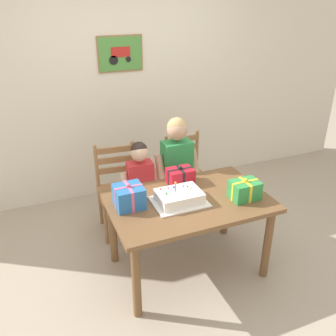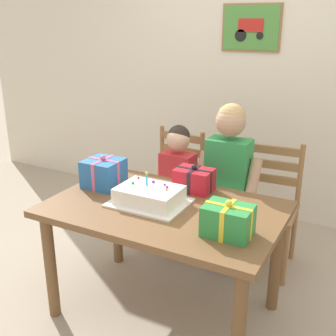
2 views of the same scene
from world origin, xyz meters
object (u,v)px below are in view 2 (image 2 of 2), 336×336
at_px(gift_box_corner_small, 104,173).
at_px(chair_left, 172,187).
at_px(child_younger, 178,180).
at_px(birthday_cake, 149,196).
at_px(gift_box_beside_cake, 228,221).
at_px(chair_right, 267,206).
at_px(child_older, 228,174).
at_px(gift_box_red_large, 194,180).
at_px(dining_table, 164,222).

xyz_separation_m(gift_box_corner_small, chair_left, (0.10, 0.75, -0.35)).
xyz_separation_m(chair_left, child_younger, (0.16, -0.22, 0.17)).
xyz_separation_m(gift_box_corner_small, child_younger, (0.27, 0.53, -0.18)).
bearing_deg(chair_left, birthday_cake, -71.00).
bearing_deg(child_younger, gift_box_beside_cake, -49.28).
distance_m(birthday_cake, chair_left, 0.96).
bearing_deg(chair_left, chair_right, 0.00).
bearing_deg(birthday_cake, child_younger, 101.72).
height_order(chair_left, child_older, child_older).
distance_m(gift_box_red_large, gift_box_corner_small, 0.58).
relative_size(gift_box_red_large, gift_box_beside_cake, 0.98).
bearing_deg(child_older, chair_right, 43.99).
bearing_deg(gift_box_corner_small, chair_left, 82.19).
bearing_deg(chair_left, gift_box_beside_cake, -50.24).
xyz_separation_m(gift_box_beside_cake, child_older, (-0.28, 0.78, -0.06)).
relative_size(dining_table, gift_box_corner_small, 5.77).
relative_size(gift_box_corner_small, child_younger, 0.22).
height_order(birthday_cake, gift_box_beside_cake, birthday_cake).
bearing_deg(chair_left, child_older, -22.24).
height_order(chair_left, child_younger, child_younger).
bearing_deg(gift_box_red_large, gift_box_beside_cake, -49.04).
xyz_separation_m(dining_table, gift_box_corner_small, (-0.49, 0.09, 0.19)).
bearing_deg(child_older, birthday_cake, -111.83).
xyz_separation_m(birthday_cake, child_older, (0.25, 0.63, -0.03)).
relative_size(birthday_cake, chair_right, 0.48).
bearing_deg(gift_box_red_large, chair_right, 58.18).
relative_size(gift_box_corner_small, child_older, 0.19).
bearing_deg(birthday_cake, child_older, 68.17).
height_order(birthday_cake, gift_box_corner_small, gift_box_corner_small).
relative_size(dining_table, child_older, 1.09).
height_order(birthday_cake, chair_left, same).
xyz_separation_m(chair_right, child_older, (-0.23, -0.22, 0.28)).
xyz_separation_m(dining_table, gift_box_red_large, (0.05, 0.30, 0.17)).
height_order(birthday_cake, gift_box_red_large, birthday_cake).
relative_size(dining_table, birthday_cake, 3.06).
relative_size(dining_table, gift_box_beside_cake, 5.52).
bearing_deg(birthday_cake, gift_box_corner_small, 165.60).
height_order(dining_table, child_older, child_older).
bearing_deg(gift_box_beside_cake, chair_right, 92.92).
height_order(birthday_cake, chair_right, same).
xyz_separation_m(gift_box_red_large, chair_left, (-0.44, 0.55, -0.33)).
xyz_separation_m(dining_table, child_older, (0.16, 0.62, 0.12)).
relative_size(dining_table, chair_right, 1.46).
relative_size(birthday_cake, gift_box_red_large, 1.85).
distance_m(dining_table, child_younger, 0.66).
distance_m(child_older, child_younger, 0.40).
bearing_deg(birthday_cake, chair_left, 109.00).
relative_size(gift_box_corner_small, chair_left, 0.25).
bearing_deg(chair_left, child_younger, -53.80).
height_order(dining_table, child_younger, child_younger).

